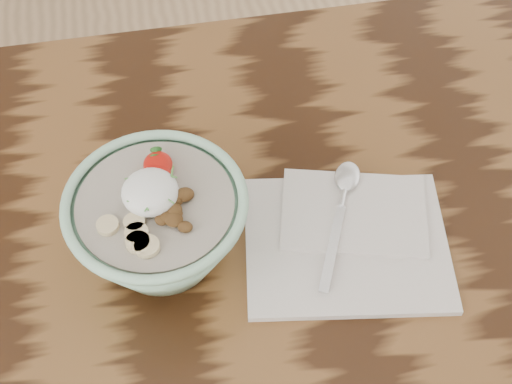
# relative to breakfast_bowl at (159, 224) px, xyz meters

# --- Properties ---
(table) EXTENTS (1.60, 0.90, 0.75)m
(table) POSITION_rel_breakfast_bowl_xyz_m (-0.01, -0.04, -0.16)
(table) COLOR black
(table) RESTS_ON ground
(breakfast_bowl) EXTENTS (0.21, 0.21, 0.14)m
(breakfast_bowl) POSITION_rel_breakfast_bowl_xyz_m (0.00, 0.00, 0.00)
(breakfast_bowl) COLOR #9ED4B2
(breakfast_bowl) RESTS_ON table
(napkin) EXTENTS (0.27, 0.24, 0.02)m
(napkin) POSITION_rel_breakfast_bowl_xyz_m (0.22, -0.02, -0.06)
(napkin) COLOR silver
(napkin) RESTS_ON table
(spoon) EXTENTS (0.10, 0.19, 0.01)m
(spoon) POSITION_rel_breakfast_bowl_xyz_m (0.23, 0.04, -0.05)
(spoon) COLOR silver
(spoon) RESTS_ON napkin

